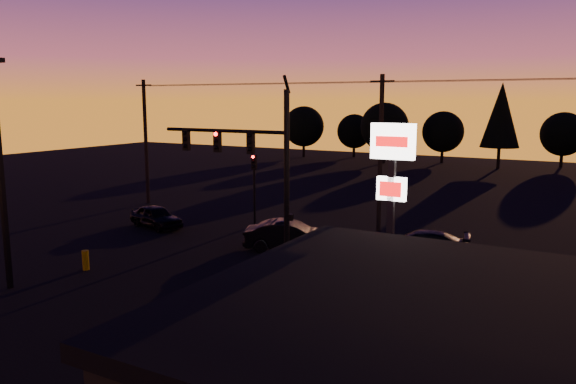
# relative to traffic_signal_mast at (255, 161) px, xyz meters

# --- Properties ---
(ground) EXTENTS (120.00, 120.00, 0.00)m
(ground) POSITION_rel_traffic_signal_mast_xyz_m (0.10, -3.99, -4.94)
(ground) COLOR black
(ground) RESTS_ON ground
(lane_arrow) EXTENTS (1.20, 3.10, 0.01)m
(lane_arrow) POSITION_rel_traffic_signal_mast_xyz_m (0.60, -2.33, -4.93)
(lane_arrow) COLOR beige
(lane_arrow) RESTS_ON ground
(traffic_signal_mast) EXTENTS (6.79, 0.52, 8.58)m
(traffic_signal_mast) POSITION_rel_traffic_signal_mast_xyz_m (0.00, 0.00, 0.00)
(traffic_signal_mast) COLOR black
(traffic_signal_mast) RESTS_ON ground
(secondary_signal) EXTENTS (0.30, 0.31, 4.35)m
(secondary_signal) POSITION_rel_traffic_signal_mast_xyz_m (-4.90, 7.49, -2.07)
(secondary_signal) COLOR black
(secondary_signal) RESTS_ON ground
(parking_lot_light) EXTENTS (1.25, 0.30, 9.14)m
(parking_lot_light) POSITION_rel_traffic_signal_mast_xyz_m (-7.40, -6.99, 0.33)
(parking_lot_light) COLOR black
(parking_lot_light) RESTS_ON ground
(pylon_sign) EXTENTS (1.50, 0.28, 6.80)m
(pylon_sign) POSITION_rel_traffic_signal_mast_xyz_m (7.10, -2.49, -0.02)
(pylon_sign) COLOR black
(pylon_sign) RESTS_ON ground
(utility_pole_0) EXTENTS (1.40, 0.26, 9.00)m
(utility_pole_0) POSITION_rel_traffic_signal_mast_xyz_m (-15.90, 10.01, -0.34)
(utility_pole_0) COLOR black
(utility_pole_0) RESTS_ON ground
(utility_pole_1) EXTENTS (1.40, 0.26, 9.00)m
(utility_pole_1) POSITION_rel_traffic_signal_mast_xyz_m (2.10, 10.01, -0.34)
(utility_pole_1) COLOR black
(utility_pole_1) RESTS_ON ground
(power_wires) EXTENTS (36.00, 1.22, 0.07)m
(power_wires) POSITION_rel_traffic_signal_mast_xyz_m (2.10, 10.01, 3.63)
(power_wires) COLOR black
(power_wires) RESTS_ON ground
(bollard) EXTENTS (0.30, 0.30, 0.90)m
(bollard) POSITION_rel_traffic_signal_mast_xyz_m (-6.67, -3.77, -4.49)
(bollard) COLOR #A98C03
(bollard) RESTS_ON ground
(tree_0) EXTENTS (5.36, 5.36, 6.74)m
(tree_0) POSITION_rel_traffic_signal_mast_xyz_m (-21.90, 46.01, -0.88)
(tree_0) COLOR black
(tree_0) RESTS_ON ground
(tree_1) EXTENTS (4.54, 4.54, 5.71)m
(tree_1) POSITION_rel_traffic_signal_mast_xyz_m (-15.90, 49.01, -1.50)
(tree_1) COLOR black
(tree_1) RESTS_ON ground
(tree_2) EXTENTS (5.77, 5.78, 7.26)m
(tree_2) POSITION_rel_traffic_signal_mast_xyz_m (-9.90, 44.01, -0.57)
(tree_2) COLOR black
(tree_2) RESTS_ON ground
(tree_3) EXTENTS (4.95, 4.95, 6.22)m
(tree_3) POSITION_rel_traffic_signal_mast_xyz_m (-3.90, 48.01, -1.19)
(tree_3) COLOR black
(tree_3) RESTS_ON ground
(tree_4) EXTENTS (4.18, 4.18, 9.50)m
(tree_4) POSITION_rel_traffic_signal_mast_xyz_m (3.10, 45.01, 0.99)
(tree_4) COLOR black
(tree_4) RESTS_ON ground
(tree_5) EXTENTS (4.95, 4.95, 6.22)m
(tree_5) POSITION_rel_traffic_signal_mast_xyz_m (9.10, 50.01, -1.19)
(tree_5) COLOR black
(tree_5) RESTS_ON ground
(car_left) EXTENTS (4.15, 2.49, 1.32)m
(car_left) POSITION_rel_traffic_signal_mast_xyz_m (-9.81, 4.23, -4.27)
(car_left) COLOR black
(car_left) RESTS_ON ground
(car_mid) EXTENTS (4.87, 3.29, 1.52)m
(car_mid) POSITION_rel_traffic_signal_mast_xyz_m (-0.28, 3.64, -4.18)
(car_mid) COLOR black
(car_mid) RESTS_ON ground
(car_right) EXTENTS (4.93, 2.83, 1.35)m
(car_right) POSITION_rel_traffic_signal_mast_xyz_m (5.87, 5.50, -4.26)
(car_right) COLOR black
(car_right) RESTS_ON ground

